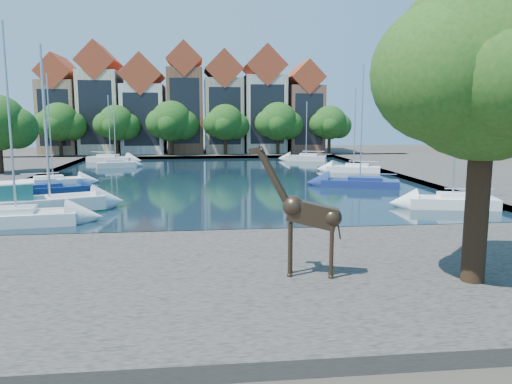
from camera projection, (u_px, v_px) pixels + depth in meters
The scene contains 30 objects.
ground at pixel (240, 239), 25.66m from camera, with size 160.00×160.00×0.00m, color #38332B.
water_basin at pixel (220, 179), 49.22m from camera, with size 38.00×50.00×0.08m, color black.
near_quay at pixel (255, 277), 18.74m from camera, with size 50.00×14.00×0.50m, color #514C47.
far_quay at pixel (212, 153), 80.62m from camera, with size 60.00×16.00×0.50m, color #514C47.
right_quay at pixel (460, 174), 52.00m from camera, with size 14.00×52.00×0.50m, color #514C47.
plane_tree at pixel (490, 73), 16.51m from camera, with size 8.32×6.40×10.62m.
townhouse_west_end at pixel (62, 109), 76.95m from camera, with size 5.44×9.18×14.93m.
townhouse_west_mid at pixel (101, 103), 77.49m from camera, with size 5.94×9.18×16.79m.
townhouse_west_inner at pixel (144, 109), 78.36m from camera, with size 6.43×9.18×15.15m.
townhouse_center at pixel (186, 102), 78.93m from camera, with size 5.44×9.18×16.93m.
townhouse_east_inner at pixel (223, 107), 79.70m from camera, with size 5.94×9.18×15.79m.
townhouse_east_mid at pixel (264, 104), 80.37m from camera, with size 6.43×9.18×16.65m.
townhouse_east_end at pixel (303, 111), 81.25m from camera, with size 5.44×9.18×14.43m.
far_tree_far_west at pixel (60, 123), 72.01m from camera, with size 7.28×5.60×7.68m.
far_tree_west at pixel (117, 124), 72.92m from camera, with size 6.76×5.20×7.36m.
far_tree_mid_west at pixel (172, 122), 73.79m from camera, with size 7.80×6.00×8.00m.
far_tree_mid_east at pixel (226, 124), 74.71m from camera, with size 7.02×5.40×7.52m.
far_tree_east at pixel (279, 123), 75.59m from camera, with size 7.54×5.80×7.84m.
far_tree_far_east at pixel (330, 124), 76.51m from camera, with size 6.76×5.20×7.36m.
giraffe_statue at pixel (305, 213), 17.84m from camera, with size 3.24×1.14×4.68m.
motorsailer at pixel (28, 202), 31.50m from camera, with size 8.88×5.49×10.56m.
sailboat_left_a at pixel (16, 215), 28.40m from camera, with size 6.85×3.17×11.29m.
sailboat_left_b at pixel (50, 188), 39.54m from camera, with size 5.77×3.96×10.43m.
sailboat_left_c at pixel (53, 180), 44.44m from camera, with size 5.86×3.83×9.85m.
sailboat_left_d at pixel (116, 163), 60.15m from camera, with size 4.84×2.83×8.06m.
sailboat_left_e at pixel (111, 158), 67.22m from camera, with size 6.46×3.79×8.89m.
sailboat_right_a at pixel (452, 200), 33.75m from camera, with size 6.12×3.32×10.96m.
sailboat_right_b at pixel (360, 181), 43.73m from camera, with size 7.03×4.40×10.57m.
sailboat_right_c at pixel (354, 168), 55.20m from camera, with size 6.09×4.04×9.05m.
sailboat_right_d at pixel (306, 157), 69.23m from camera, with size 5.84×3.67×8.16m.
Camera 1 is at (-2.00, -24.93, 6.25)m, focal length 35.00 mm.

